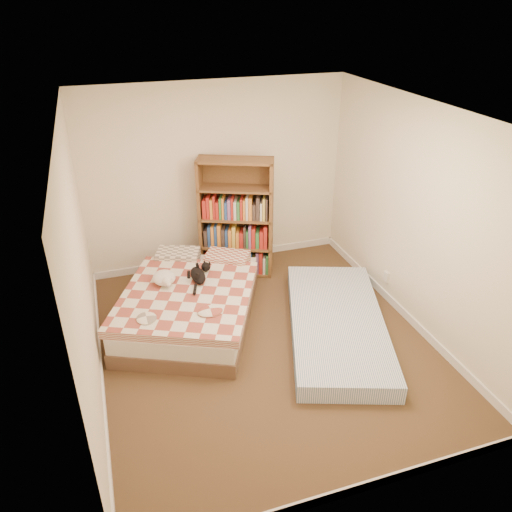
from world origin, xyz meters
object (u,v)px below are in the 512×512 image
object	(u,v)px
floor_mattress	(337,324)
black_cat	(198,274)
bookshelf	(236,232)
bed	(190,302)
white_dog	(165,278)

from	to	relation	value
floor_mattress	black_cat	distance (m)	1.70
bookshelf	floor_mattress	world-z (taller)	bookshelf
floor_mattress	black_cat	size ratio (longest dim) A/B	3.76
bed	bookshelf	size ratio (longest dim) A/B	1.45
bookshelf	white_dog	size ratio (longest dim) A/B	4.09
bed	white_dog	world-z (taller)	white_dog
bookshelf	floor_mattress	size ratio (longest dim) A/B	0.71
bed	floor_mattress	xyz separation A→B (m)	(1.52, -0.77, -0.13)
black_cat	white_dog	size ratio (longest dim) A/B	1.54
bed	bookshelf	world-z (taller)	bookshelf
bookshelf	bed	bearing A→B (deg)	-109.00
bookshelf	floor_mattress	xyz separation A→B (m)	(0.69, -1.71, -0.48)
bookshelf	white_dog	xyz separation A→B (m)	(-1.08, -0.81, -0.04)
bed	black_cat	size ratio (longest dim) A/B	3.84
bed	white_dog	size ratio (longest dim) A/B	5.91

